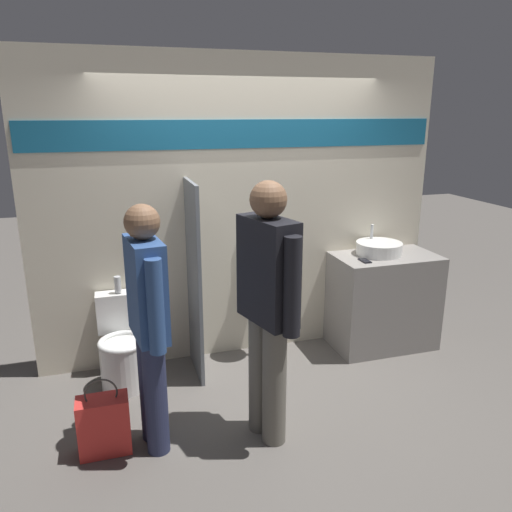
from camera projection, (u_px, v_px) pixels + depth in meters
The scene contains 11 objects.
ground_plane at pixel (262, 378), 4.31m from camera, with size 16.00×16.00×0.00m, color #5B5651.
display_wall at pixel (242, 210), 4.48m from camera, with size 3.70×0.07×2.70m.
sink_counter at pixel (383, 301), 4.81m from camera, with size 0.97×0.57×0.91m.
sink_basin at pixel (379, 248), 4.71m from camera, with size 0.43×0.43×0.26m.
cell_phone at pixel (365, 261), 4.49m from camera, with size 0.07×0.14×0.01m.
divider_near_counter at pixel (194, 281), 4.20m from camera, with size 0.03×0.56×1.68m.
urinal_near_counter at pixel (260, 272), 4.50m from camera, with size 0.31×0.31×1.20m.
toilet at pixel (123, 350), 4.16m from camera, with size 0.40×0.56×0.89m.
person_in_vest at pixel (268, 303), 3.29m from camera, with size 0.32×0.61×1.81m.
person_with_lanyard at pixel (148, 320), 3.20m from camera, with size 0.24×0.58×1.68m.
shopping_bag at pixel (104, 425), 3.32m from camera, with size 0.34×0.19×0.55m.
Camera 1 is at (-1.16, -3.66, 2.22)m, focal length 35.00 mm.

